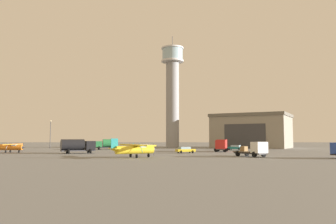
{
  "coord_description": "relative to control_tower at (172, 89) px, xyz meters",
  "views": [
    {
      "loc": [
        4.07,
        -53.42,
        3.32
      ],
      "look_at": [
        3.47,
        30.82,
        9.86
      ],
      "focal_mm": 35.72,
      "sensor_mm": 36.0,
      "label": 1
    }
  ],
  "objects": [
    {
      "name": "light_post_north",
      "position": [
        -39.35,
        -6.37,
        -14.79
      ],
      "size": [
        0.44,
        0.44,
        8.97
      ],
      "color": "#38383D",
      "rests_on": "ground_plane"
    },
    {
      "name": "ground_plane",
      "position": [
        -4.79,
        -60.16,
        -20.11
      ],
      "size": [
        400.0,
        400.0,
        0.0
      ],
      "primitive_type": "plane",
      "color": "slate"
    },
    {
      "name": "car_yellow",
      "position": [
        2.53,
        -39.91,
        -19.37
      ],
      "size": [
        4.54,
        3.17,
        1.37
      ],
      "rotation": [
        0.0,
        0.0,
        0.38
      ],
      "color": "gold",
      "rests_on": "ground_plane"
    },
    {
      "name": "airplane_orange",
      "position": [
        -37.17,
        -38.28,
        -18.78
      ],
      "size": [
        7.56,
        9.62,
        2.85
      ],
      "rotation": [
        0.0,
        0.0,
        6.26
      ],
      "color": "orange",
      "rests_on": "ground_plane"
    },
    {
      "name": "truck_fuel_tanker_green",
      "position": [
        -18.79,
        -18.12,
        -18.47
      ],
      "size": [
        6.47,
        4.23,
        2.97
      ],
      "rotation": [
        0.0,
        0.0,
        3.44
      ],
      "color": "#38383D",
      "rests_on": "ground_plane"
    },
    {
      "name": "truck_fuel_tanker_black",
      "position": [
        -20.64,
        -41.95,
        -18.41
      ],
      "size": [
        7.33,
        5.32,
        3.04
      ],
      "rotation": [
        0.0,
        0.0,
        0.48
      ],
      "color": "#38383D",
      "rests_on": "ground_plane"
    },
    {
      "name": "hangar",
      "position": [
        27.05,
        0.35,
        -14.43
      ],
      "size": [
        30.66,
        28.54,
        11.31
      ],
      "rotation": [
        0.0,
        0.0,
        -2.06
      ],
      "color": "gray",
      "rests_on": "ground_plane"
    },
    {
      "name": "truck_box_red",
      "position": [
        11.61,
        -32.51,
        -18.44
      ],
      "size": [
        3.98,
        6.33,
        2.92
      ],
      "rotation": [
        0.0,
        0.0,
        4.46
      ],
      "color": "#38383D",
      "rests_on": "ground_plane"
    },
    {
      "name": "airplane_yellow",
      "position": [
        -6.79,
        -57.3,
        -18.6
      ],
      "size": [
        8.18,
        10.13,
        3.23
      ],
      "rotation": [
        0.0,
        0.0,
        0.55
      ],
      "color": "gold",
      "rests_on": "ground_plane"
    },
    {
      "name": "truck_flatbed_white",
      "position": [
        14.02,
        -54.53,
        -18.83
      ],
      "size": [
        5.36,
        6.73,
        2.63
      ],
      "rotation": [
        0.0,
        0.0,
        5.25
      ],
      "color": "#38383D",
      "rests_on": "ground_plane"
    },
    {
      "name": "car_teal",
      "position": [
        16.91,
        -22.31,
        -19.37
      ],
      "size": [
        4.51,
        3.59,
        1.37
      ],
      "rotation": [
        0.0,
        0.0,
        2.63
      ],
      "color": "teal",
      "rests_on": "ground_plane"
    },
    {
      "name": "control_tower",
      "position": [
        0.0,
        0.0,
        0.0
      ],
      "size": [
        7.67,
        7.67,
        38.53
      ],
      "color": "gray",
      "rests_on": "ground_plane"
    }
  ]
}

